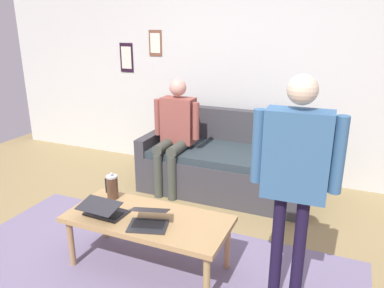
# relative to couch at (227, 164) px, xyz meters

# --- Properties ---
(ground_plane) EXTENTS (7.68, 7.68, 0.00)m
(ground_plane) POSITION_rel_couch_xyz_m (0.06, 1.59, -0.31)
(ground_plane) COLOR #907A4E
(area_rug) EXTENTS (3.29, 1.68, 0.01)m
(area_rug) POSITION_rel_couch_xyz_m (0.11, 1.75, -0.30)
(area_rug) COLOR slate
(area_rug) RESTS_ON ground_plane
(back_wall) EXTENTS (7.04, 0.11, 2.70)m
(back_wall) POSITION_rel_couch_xyz_m (0.06, -0.61, 1.04)
(back_wall) COLOR silver
(back_wall) RESTS_ON ground_plane
(couch) EXTENTS (1.88, 0.90, 0.88)m
(couch) POSITION_rel_couch_xyz_m (0.00, 0.00, 0.00)
(couch) COLOR #39383C
(couch) RESTS_ON ground_plane
(coffee_table) EXTENTS (1.28, 0.57, 0.45)m
(coffee_table) POSITION_rel_couch_xyz_m (0.11, 1.65, 0.10)
(coffee_table) COLOR #A78252
(coffee_table) RESTS_ON ground_plane
(laptop_left) EXTENTS (0.34, 0.33, 0.14)m
(laptop_left) POSITION_rel_couch_xyz_m (0.04, 1.75, 0.18)
(laptop_left) COLOR #28282D
(laptop_left) RESTS_ON coffee_table
(laptop_center) EXTENTS (0.33, 0.29, 0.13)m
(laptop_center) POSITION_rel_couch_xyz_m (0.43, 1.76, 0.18)
(laptop_center) COLOR #28282D
(laptop_center) RESTS_ON coffee_table
(french_press) EXTENTS (0.12, 0.10, 0.23)m
(french_press) POSITION_rel_couch_xyz_m (0.54, 1.48, 0.25)
(french_press) COLOR #4C3323
(french_press) RESTS_ON coffee_table
(person_standing) EXTENTS (0.57, 0.19, 1.59)m
(person_standing) POSITION_rel_couch_xyz_m (-0.95, 1.61, 0.72)
(person_standing) COLOR black
(person_standing) RESTS_ON ground_plane
(person_seated) EXTENTS (0.55, 0.51, 1.28)m
(person_seated) POSITION_rel_couch_xyz_m (0.55, 0.23, 0.42)
(person_seated) COLOR #3F4239
(person_seated) RESTS_ON ground_plane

